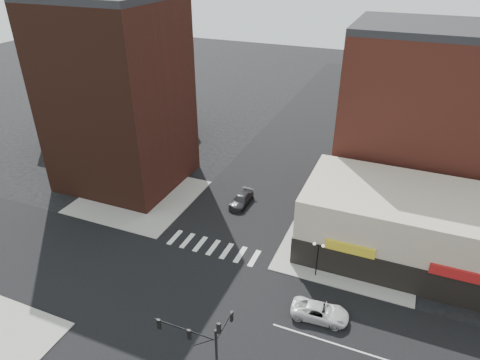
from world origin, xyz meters
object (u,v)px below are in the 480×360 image
(dark_sedan_north, at_px, (242,200))
(white_suv, at_px, (320,312))
(traffic_signal, at_px, (207,342))
(street_lamp_ne, at_px, (318,251))

(dark_sedan_north, bearing_deg, white_suv, -45.67)
(traffic_signal, relative_size, white_suv, 1.45)
(street_lamp_ne, bearing_deg, dark_sedan_north, 141.27)
(street_lamp_ne, distance_m, white_suv, 6.33)
(street_lamp_ne, xyz_separation_m, dark_sedan_north, (-12.62, 10.12, -2.57))
(traffic_signal, height_order, dark_sedan_north, traffic_signal)
(traffic_signal, relative_size, dark_sedan_north, 1.56)
(street_lamp_ne, xyz_separation_m, white_suv, (1.73, -5.53, -2.55))
(dark_sedan_north, bearing_deg, street_lamp_ne, -36.90)
(traffic_signal, bearing_deg, dark_sedan_north, 106.84)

